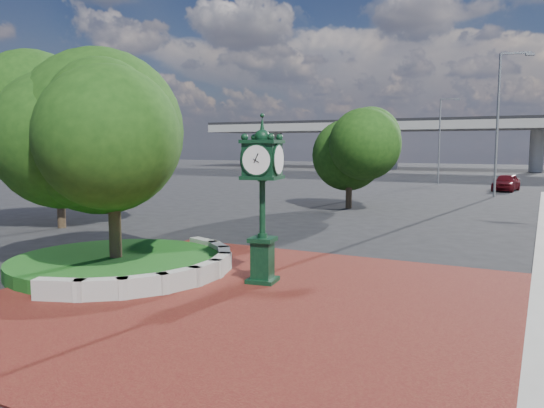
{
  "coord_description": "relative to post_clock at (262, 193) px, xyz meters",
  "views": [
    {
      "loc": [
        6.18,
        -11.58,
        3.69
      ],
      "look_at": [
        -0.57,
        1.5,
        2.06
      ],
      "focal_mm": 35.0,
      "sensor_mm": 36.0,
      "label": 1
    }
  ],
  "objects": [
    {
      "name": "ground",
      "position": [
        0.42,
        -0.66,
        -2.44
      ],
      "size": [
        200.0,
        200.0,
        0.0
      ],
      "primitive_type": "plane",
      "color": "black",
      "rests_on": "ground"
    },
    {
      "name": "plaza",
      "position": [
        0.42,
        -1.66,
        -2.42
      ],
      "size": [
        12.0,
        12.0,
        0.04
      ],
      "primitive_type": "cube",
      "color": "maroon",
      "rests_on": "ground"
    },
    {
      "name": "planter_wall",
      "position": [
        -2.29,
        -0.66,
        -2.17
      ],
      "size": [
        2.96,
        6.77,
        0.54
      ],
      "color": "#9E9B93",
      "rests_on": "ground"
    },
    {
      "name": "grass_bed",
      "position": [
        -4.58,
        -0.66,
        -2.24
      ],
      "size": [
        6.1,
        6.1,
        0.4
      ],
      "primitive_type": "cylinder",
      "color": "#154B16",
      "rests_on": "ground"
    },
    {
      "name": "overpass",
      "position": [
        0.2,
        69.34,
        4.1
      ],
      "size": [
        90.0,
        12.0,
        7.5
      ],
      "color": "#9E9B93",
      "rests_on": "ground"
    },
    {
      "name": "tree_planter",
      "position": [
        -4.58,
        -0.66,
        1.28
      ],
      "size": [
        5.2,
        5.2,
        6.33
      ],
      "color": "#38281C",
      "rests_on": "ground"
    },
    {
      "name": "tree_northwest",
      "position": [
        -12.58,
        4.34,
        1.68
      ],
      "size": [
        5.6,
        5.6,
        6.93
      ],
      "color": "#38281C",
      "rests_on": "ground"
    },
    {
      "name": "tree_street",
      "position": [
        -3.58,
        17.34,
        0.8
      ],
      "size": [
        4.4,
        4.4,
        5.45
      ],
      "color": "#38281C",
      "rests_on": "ground"
    },
    {
      "name": "post_clock",
      "position": [
        0.0,
        0.0,
        0.0
      ],
      "size": [
        1.03,
        1.03,
        4.44
      ],
      "color": "black",
      "rests_on": "ground"
    },
    {
      "name": "parked_car",
      "position": [
        3.84,
        34.53,
        -1.74
      ],
      "size": [
        2.21,
        4.29,
        1.4
      ],
      "primitive_type": "imported",
      "rotation": [
        0.0,
        0.0,
        -0.14
      ],
      "color": "#4C0A11",
      "rests_on": "ground"
    },
    {
      "name": "street_lamp_near",
      "position": [
        3.67,
        28.77,
        3.49
      ],
      "size": [
        2.23,
        0.77,
        10.12
      ],
      "color": "slate",
      "rests_on": "ground"
    },
    {
      "name": "street_lamp_far",
      "position": [
        -2.25,
        39.86,
        2.27
      ],
      "size": [
        1.8,
        0.34,
        8.04
      ],
      "color": "slate",
      "rests_on": "ground"
    }
  ]
}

